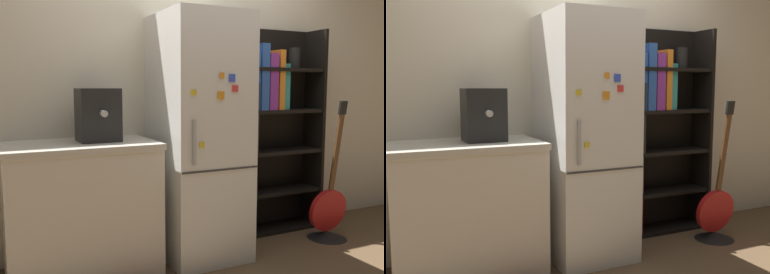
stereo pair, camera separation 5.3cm
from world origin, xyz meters
TOP-DOWN VIEW (x-y plane):
  - ground_plane at (0.00, 0.00)m, footprint 16.00×16.00m
  - wall_back at (0.00, 0.47)m, footprint 8.00×0.05m
  - refrigerator at (-0.00, 0.11)m, footprint 0.60×0.70m
  - bookshelf at (0.69, 0.33)m, footprint 0.95×0.29m
  - kitchen_counter at (-0.88, 0.15)m, footprint 1.00×0.63m
  - espresso_machine at (-0.74, 0.17)m, footprint 0.27×0.32m
  - guitar at (1.13, -0.08)m, footprint 0.37×0.33m

SIDE VIEW (x-z plane):
  - ground_plane at x=0.00m, z-range 0.00..0.00m
  - guitar at x=1.13m, z-range -0.42..0.75m
  - kitchen_counter at x=-0.88m, z-range 0.00..0.91m
  - bookshelf at x=0.69m, z-range 0.00..1.78m
  - refrigerator at x=0.00m, z-range 0.00..1.81m
  - espresso_machine at x=-0.74m, z-range 0.91..1.27m
  - wall_back at x=0.00m, z-range 0.00..2.60m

